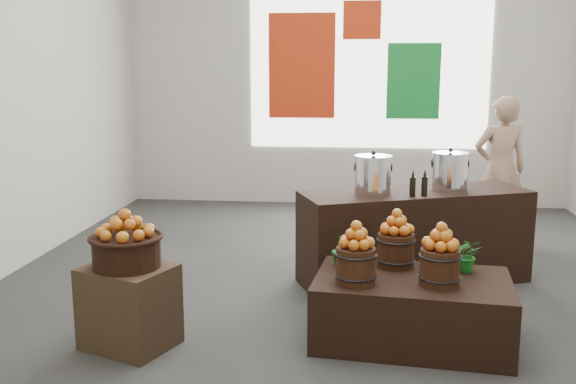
# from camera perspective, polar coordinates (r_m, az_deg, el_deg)

# --- Properties ---
(ground) EXTENTS (7.00, 7.00, 0.00)m
(ground) POSITION_cam_1_polar(r_m,az_deg,el_deg) (5.67, 4.15, -8.35)
(ground) COLOR #323230
(ground) RESTS_ON ground
(back_wall) EXTENTS (6.00, 0.04, 4.00)m
(back_wall) POSITION_cam_1_polar(r_m,az_deg,el_deg) (8.86, 5.21, 11.74)
(back_wall) COLOR #B3AFA5
(back_wall) RESTS_ON ground
(back_opening) EXTENTS (3.20, 0.02, 2.40)m
(back_opening) POSITION_cam_1_polar(r_m,az_deg,el_deg) (8.84, 7.19, 11.70)
(back_opening) COLOR white
(back_opening) RESTS_ON back_wall
(deco_red_left) EXTENTS (0.90, 0.04, 1.40)m
(deco_red_left) POSITION_cam_1_polar(r_m,az_deg,el_deg) (8.86, 1.23, 11.13)
(deco_red_left) COLOR #B32B0D
(deco_red_left) RESTS_ON back_wall
(deco_green_right) EXTENTS (0.70, 0.04, 1.00)m
(deco_green_right) POSITION_cam_1_polar(r_m,az_deg,el_deg) (8.85, 11.08, 9.64)
(deco_green_right) COLOR #12752A
(deco_green_right) RESTS_ON back_wall
(deco_red_upper) EXTENTS (0.50, 0.04, 0.50)m
(deco_red_upper) POSITION_cam_1_polar(r_m,az_deg,el_deg) (8.85, 6.60, 14.95)
(deco_red_upper) COLOR #B32B0D
(deco_red_upper) RESTS_ON back_wall
(crate) EXTENTS (0.69, 0.64, 0.56)m
(crate) POSITION_cam_1_polar(r_m,az_deg,el_deg) (4.55, -13.93, -9.85)
(crate) COLOR #463520
(crate) RESTS_ON ground
(wicker_basket) EXTENTS (0.45, 0.45, 0.20)m
(wicker_basket) POSITION_cam_1_polar(r_m,az_deg,el_deg) (4.43, -14.16, -5.20)
(wicker_basket) COLOR black
(wicker_basket) RESTS_ON crate
(apples_in_basket) EXTENTS (0.35, 0.35, 0.19)m
(apples_in_basket) POSITION_cam_1_polar(r_m,az_deg,el_deg) (4.38, -14.28, -2.73)
(apples_in_basket) COLOR #99040A
(apples_in_basket) RESTS_ON wicker_basket
(display_table) EXTENTS (1.40, 0.95, 0.46)m
(display_table) POSITION_cam_1_polar(r_m,az_deg,el_deg) (4.59, 10.94, -10.23)
(display_table) COLOR black
(display_table) RESTS_ON ground
(apple_bucket_front_left) EXTENTS (0.26, 0.26, 0.24)m
(apple_bucket_front_left) POSITION_cam_1_polar(r_m,az_deg,el_deg) (4.33, 6.03, -6.51)
(apple_bucket_front_left) COLOR #3A1D0F
(apple_bucket_front_left) RESTS_ON display_table
(apples_in_bucket_front_left) EXTENTS (0.20, 0.20, 0.18)m
(apples_in_bucket_front_left) POSITION_cam_1_polar(r_m,az_deg,el_deg) (4.27, 6.08, -3.81)
(apples_in_bucket_front_left) COLOR #99040A
(apples_in_bucket_front_left) RESTS_ON apple_bucket_front_left
(apple_bucket_front_right) EXTENTS (0.26, 0.26, 0.24)m
(apple_bucket_front_right) POSITION_cam_1_polar(r_m,az_deg,el_deg) (4.38, 13.34, -6.51)
(apple_bucket_front_right) COLOR #3A1D0F
(apple_bucket_front_right) RESTS_ON display_table
(apples_in_bucket_front_right) EXTENTS (0.20, 0.20, 0.18)m
(apples_in_bucket_front_right) POSITION_cam_1_polar(r_m,az_deg,el_deg) (4.33, 13.46, -3.85)
(apples_in_bucket_front_right) COLOR #99040A
(apples_in_bucket_front_right) RESTS_ON apple_bucket_front_right
(apple_bucket_rear) EXTENTS (0.26, 0.26, 0.24)m
(apple_bucket_rear) POSITION_cam_1_polar(r_m,az_deg,el_deg) (4.72, 9.56, -5.12)
(apple_bucket_rear) COLOR #3A1D0F
(apple_bucket_rear) RESTS_ON display_table
(apples_in_bucket_rear) EXTENTS (0.20, 0.20, 0.18)m
(apples_in_bucket_rear) POSITION_cam_1_polar(r_m,az_deg,el_deg) (4.66, 9.64, -2.63)
(apples_in_bucket_rear) COLOR #99040A
(apples_in_bucket_rear) RESTS_ON apple_bucket_rear
(herb_garnish_right) EXTENTS (0.27, 0.25, 0.25)m
(herb_garnish_right) POSITION_cam_1_polar(r_m,az_deg,el_deg) (4.71, 15.59, -5.40)
(herb_garnish_right) COLOR #145F17
(herb_garnish_right) RESTS_ON display_table
(herb_garnish_left) EXTENTS (0.14, 0.12, 0.25)m
(herb_garnish_left) POSITION_cam_1_polar(r_m,az_deg,el_deg) (4.69, 4.75, -5.07)
(herb_garnish_left) COLOR #145F17
(herb_garnish_left) RESTS_ON display_table
(counter) EXTENTS (2.10, 1.34, 0.82)m
(counter) POSITION_cam_1_polar(r_m,az_deg,el_deg) (5.78, 11.16, -3.92)
(counter) COLOR black
(counter) RESTS_ON ground
(stock_pot_left) EXTENTS (0.31, 0.31, 0.31)m
(stock_pot_left) POSITION_cam_1_polar(r_m,az_deg,el_deg) (5.49, 7.56, 1.43)
(stock_pot_left) COLOR silver
(stock_pot_left) RESTS_ON counter
(stock_pot_center) EXTENTS (0.31, 0.31, 0.31)m
(stock_pot_center) POSITION_cam_1_polar(r_m,az_deg,el_deg) (5.81, 14.17, 1.73)
(stock_pot_center) COLOR silver
(stock_pot_center) RESTS_ON counter
(oil_cruets) EXTENTS (0.16, 0.11, 0.23)m
(oil_cruets) POSITION_cam_1_polar(r_m,az_deg,el_deg) (5.49, 12.30, 0.85)
(oil_cruets) COLOR black
(oil_cruets) RESTS_ON counter
(shopper) EXTENTS (0.63, 0.46, 1.59)m
(shopper) POSITION_cam_1_polar(r_m,az_deg,el_deg) (7.30, 18.31, 1.91)
(shopper) COLOR #97745D
(shopper) RESTS_ON ground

